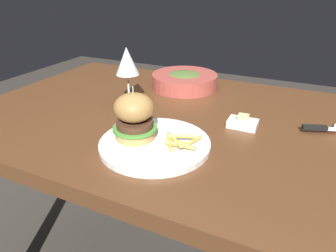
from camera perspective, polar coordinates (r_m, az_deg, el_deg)
dining_table at (r=0.90m, az=4.01°, el=-3.68°), size 1.30×0.79×0.74m
main_plate at (r=0.70m, az=-2.52°, el=-3.38°), size 0.26×0.26×0.01m
burger_sandwich at (r=0.70m, az=-6.42°, el=1.86°), size 0.11×0.11×0.13m
fries_pile at (r=0.68m, az=2.09°, el=-3.02°), size 0.09×0.09×0.02m
wine_glass at (r=0.92m, az=-7.80°, el=11.81°), size 0.07×0.07×0.18m
butter_dish at (r=0.81m, az=13.98°, el=0.47°), size 0.08×0.05×0.04m
soup_bowl at (r=1.09m, az=3.17°, el=8.70°), size 0.23×0.23×0.06m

